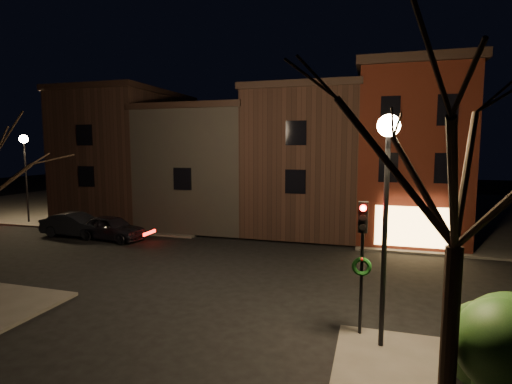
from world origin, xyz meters
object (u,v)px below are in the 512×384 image
Objects in this scene: parked_car_a at (111,228)px; parked_car_b at (76,225)px; bare_tree_right at (462,126)px; street_lamp_near at (387,167)px; traffic_signal at (362,247)px; street_lamp_far at (25,154)px.

parked_car_b is (-2.73, 0.14, -0.01)m from parked_car_a.
parked_car_a is (-17.11, 11.87, -5.39)m from bare_tree_right.
street_lamp_near reaches higher than traffic_signal.
parked_car_a is at bearing 149.73° from traffic_signal.
street_lamp_near is 1.45× the size of parked_car_a.
street_lamp_far is at bearing 80.93° from parked_car_a.
street_lamp_near is 28.00m from street_lamp_far.
street_lamp_near is at bearing -112.97° from parked_car_a.
street_lamp_near is at bearing -39.37° from traffic_signal.
bare_tree_right is at bearing -120.58° from parked_car_b.
parked_car_a is at bearing -92.25° from parked_car_b.
traffic_signal is at bearing -116.08° from parked_car_b.
parked_car_b is (-18.54, 9.51, -4.43)m from street_lamp_near.
parked_car_a is 0.98× the size of parked_car_b.
bare_tree_right reaches higher than parked_car_a.
street_lamp_far reaches higher than parked_car_b.
bare_tree_right is at bearing -62.53° from street_lamp_near.
street_lamp_near is at bearing 117.47° from bare_tree_right.
parked_car_a reaches higher than parked_car_b.
street_lamp_far is 27.35m from traffic_signal.
parked_car_b is at bearing 148.81° from bare_tree_right.
parked_car_a is at bearing 149.34° from street_lamp_near.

